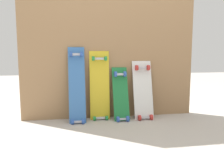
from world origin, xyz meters
TOP-DOWN VIEW (x-y plane):
  - ground_plane at (0.00, 0.00)m, footprint 12.00×12.00m
  - plywood_wall_panel at (0.00, 0.07)m, footprint 2.08×0.04m
  - skateboard_blue at (-0.40, -0.07)m, footprint 0.19×0.27m
  - skateboard_yellow at (-0.14, -0.01)m, footprint 0.23×0.16m
  - skateboard_green at (0.11, -0.07)m, footprint 0.18×0.27m
  - skateboard_white at (0.38, -0.06)m, footprint 0.23×0.25m

SIDE VIEW (x-z plane):
  - ground_plane at x=0.00m, z-range 0.00..0.00m
  - skateboard_green at x=0.11m, z-range -0.07..0.61m
  - skateboard_white at x=0.38m, z-range -0.07..0.68m
  - skateboard_yellow at x=-0.14m, z-range -0.07..0.80m
  - skateboard_blue at x=-0.40m, z-range -0.07..0.84m
  - plywood_wall_panel at x=0.00m, z-range 0.00..1.83m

